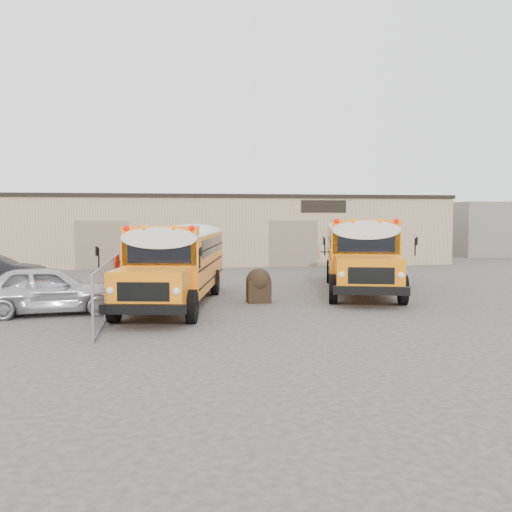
{
  "coord_description": "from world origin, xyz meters",
  "views": [
    {
      "loc": [
        -4.14,
        -20.87,
        3.26
      ],
      "look_at": [
        -0.41,
        2.58,
        1.6
      ],
      "focal_mm": 40.0,
      "sensor_mm": 36.0,
      "label": 1
    }
  ],
  "objects": [
    {
      "name": "car_silver",
      "position": [
        -8.0,
        -1.22,
        0.82
      ],
      "size": [
        5.04,
        2.55,
        1.65
      ],
      "primitive_type": "imported",
      "rotation": [
        0.0,
        0.0,
        1.7
      ],
      "color": "#BABABF",
      "rests_on": "ground"
    },
    {
      "name": "school_bus_right",
      "position": [
        6.18,
        9.86,
        1.84
      ],
      "size": [
        5.4,
        11.17,
        3.18
      ],
      "color": "orange",
      "rests_on": "ground"
    },
    {
      "name": "chainlink_fence",
      "position": [
        -6.0,
        3.0,
        0.9
      ],
      "size": [
        0.07,
        18.07,
        1.81
      ],
      "color": "gray",
      "rests_on": "ground"
    },
    {
      "name": "warehouse",
      "position": [
        -0.0,
        19.99,
        2.37
      ],
      "size": [
        30.2,
        10.2,
        4.67
      ],
      "color": "#CDB47E",
      "rests_on": "ground"
    },
    {
      "name": "ground",
      "position": [
        0.0,
        0.0,
        0.0
      ],
      "size": [
        120.0,
        120.0,
        0.0
      ],
      "primitive_type": "plane",
      "color": "#393734",
      "rests_on": "ground"
    },
    {
      "name": "tarp_bundle",
      "position": [
        -0.68,
        0.27,
        0.66
      ],
      "size": [
        0.95,
        0.95,
        1.29
      ],
      "color": "black",
      "rests_on": "ground"
    },
    {
      "name": "distant_building_right",
      "position": [
        24.0,
        24.0,
        2.2
      ],
      "size": [
        10.0,
        8.0,
        4.4
      ],
      "primitive_type": "cube",
      "color": "gray",
      "rests_on": "ground"
    },
    {
      "name": "school_bus_left",
      "position": [
        -2.51,
        6.8,
        1.72
      ],
      "size": [
        4.41,
        10.47,
        2.98
      ],
      "color": "orange",
      "rests_on": "ground"
    }
  ]
}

